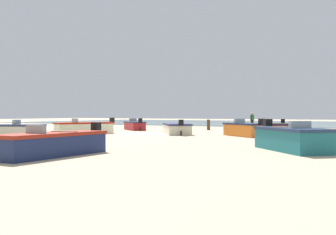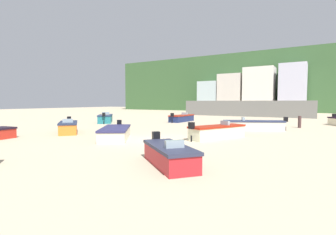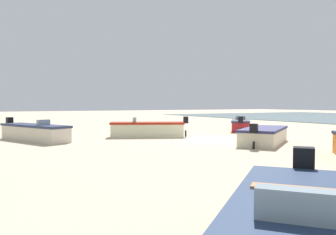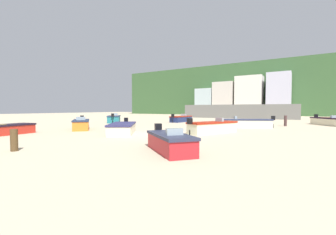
{
  "view_description": "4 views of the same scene",
  "coord_description": "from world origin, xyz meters",
  "px_view_note": "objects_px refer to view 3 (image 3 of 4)",
  "views": [
    {
      "loc": [
        -15.7,
        23.9,
        1.49
      ],
      "look_at": [
        -4.98,
        4.46,
        1.28
      ],
      "focal_mm": 40.4,
      "sensor_mm": 36.0,
      "label": 1
    },
    {
      "loc": [
        8.71,
        -13.44,
        2.46
      ],
      "look_at": [
        -6.13,
        11.61,
        0.63
      ],
      "focal_mm": 26.86,
      "sensor_mm": 36.0,
      "label": 2
    },
    {
      "loc": [
        -15.07,
        11.11,
        1.95
      ],
      "look_at": [
        2.76,
        1.39,
        1.14
      ],
      "focal_mm": 36.39,
      "sensor_mm": 36.0,
      "label": 3
    },
    {
      "loc": [
        8.68,
        -13.34,
        1.87
      ],
      "look_at": [
        -4.61,
        8.8,
        0.83
      ],
      "focal_mm": 23.54,
      "sensor_mm": 36.0,
      "label": 4
    }
  ],
  "objects_px": {
    "boat_cream_4": "(34,132)",
    "boat_cream_2": "(147,129)",
    "boat_cream_5": "(264,135)",
    "boat_red_7": "(241,125)"
  },
  "relations": [
    {
      "from": "boat_cream_4",
      "to": "boat_cream_2",
      "type": "bearing_deg",
      "value": 146.88
    },
    {
      "from": "boat_cream_4",
      "to": "boat_red_7",
      "type": "distance_m",
      "value": 13.88
    },
    {
      "from": "boat_red_7",
      "to": "boat_cream_2",
      "type": "bearing_deg",
      "value": -133.49
    },
    {
      "from": "boat_cream_2",
      "to": "boat_red_7",
      "type": "distance_m",
      "value": 7.81
    },
    {
      "from": "boat_cream_2",
      "to": "boat_cream_5",
      "type": "distance_m",
      "value": 6.78
    },
    {
      "from": "boat_cream_5",
      "to": "boat_red_7",
      "type": "bearing_deg",
      "value": 112.67
    },
    {
      "from": "boat_cream_5",
      "to": "boat_cream_4",
      "type": "bearing_deg",
      "value": -159.9
    },
    {
      "from": "boat_cream_5",
      "to": "boat_red_7",
      "type": "xyz_separation_m",
      "value": [
        6.54,
        -4.12,
        0.01
      ]
    },
    {
      "from": "boat_cream_4",
      "to": "boat_red_7",
      "type": "bearing_deg",
      "value": 155.7
    },
    {
      "from": "boat_cream_2",
      "to": "boat_cream_5",
      "type": "bearing_deg",
      "value": -123.15
    }
  ]
}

